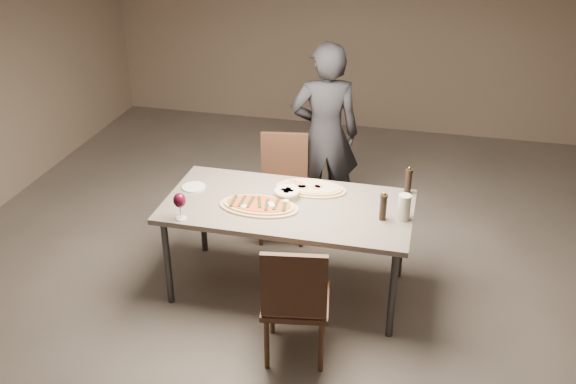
% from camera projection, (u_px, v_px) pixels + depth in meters
% --- Properties ---
extents(room, '(7.00, 7.00, 7.00)m').
position_uv_depth(room, '(288.00, 120.00, 4.36)').
color(room, '#605952').
rests_on(room, ground).
extents(dining_table, '(1.80, 0.90, 0.75)m').
position_uv_depth(dining_table, '(288.00, 211.00, 4.68)').
color(dining_table, '#71675D').
rests_on(dining_table, ground).
extents(zucchini_pizza, '(0.59, 0.32, 0.05)m').
position_uv_depth(zucchini_pizza, '(259.00, 205.00, 4.61)').
color(zucchini_pizza, tan).
rests_on(zucchini_pizza, dining_table).
extents(ham_pizza, '(0.54, 0.30, 0.04)m').
position_uv_depth(ham_pizza, '(311.00, 188.00, 4.85)').
color(ham_pizza, tan).
rests_on(ham_pizza, dining_table).
extents(bread_basket, '(0.19, 0.19, 0.07)m').
position_uv_depth(bread_basket, '(287.00, 193.00, 4.73)').
color(bread_basket, beige).
rests_on(bread_basket, dining_table).
extents(oil_dish, '(0.13, 0.13, 0.01)m').
position_uv_depth(oil_dish, '(284.00, 198.00, 4.72)').
color(oil_dish, white).
rests_on(oil_dish, dining_table).
extents(pepper_mill_left, '(0.06, 0.06, 0.22)m').
position_uv_depth(pepper_mill_left, '(408.00, 181.00, 4.77)').
color(pepper_mill_left, black).
rests_on(pepper_mill_left, dining_table).
extents(pepper_mill_right, '(0.06, 0.06, 0.21)m').
position_uv_depth(pepper_mill_right, '(383.00, 207.00, 4.42)').
color(pepper_mill_right, black).
rests_on(pepper_mill_right, dining_table).
extents(carafe, '(0.09, 0.09, 0.19)m').
position_uv_depth(carafe, '(404.00, 207.00, 4.43)').
color(carafe, silver).
rests_on(carafe, dining_table).
extents(wine_glass, '(0.09, 0.09, 0.20)m').
position_uv_depth(wine_glass, '(180.00, 201.00, 4.41)').
color(wine_glass, silver).
rests_on(wine_glass, dining_table).
extents(side_plate, '(0.18, 0.18, 0.01)m').
position_uv_depth(side_plate, '(194.00, 187.00, 4.89)').
color(side_plate, white).
rests_on(side_plate, dining_table).
extents(chair_near, '(0.49, 0.49, 0.91)m').
position_uv_depth(chair_near, '(295.00, 298.00, 4.06)').
color(chair_near, '#41281B').
rests_on(chair_near, ground).
extents(chair_far, '(0.49, 0.49, 0.90)m').
position_uv_depth(chair_far, '(283.00, 180.00, 5.55)').
color(chair_far, '#41281B').
rests_on(chair_far, ground).
extents(diner, '(0.69, 0.55, 1.66)m').
position_uv_depth(diner, '(325.00, 135.00, 5.59)').
color(diner, black).
rests_on(diner, ground).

